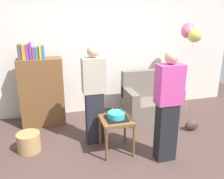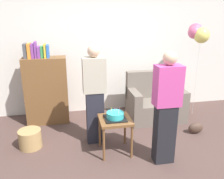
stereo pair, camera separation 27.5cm
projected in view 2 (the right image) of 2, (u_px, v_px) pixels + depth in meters
The scene contains 11 objects.
ground_plane at pixel (135, 159), 3.57m from camera, with size 8.00×8.00×0.00m, color #4C3833.
wall_back at pixel (110, 49), 5.06m from camera, with size 6.00×0.10×2.70m, color silver.
couch at pixel (155, 102), 4.85m from camera, with size 1.10×0.70×0.96m.
bookshelf at pixel (46, 89), 4.57m from camera, with size 0.80×0.36×1.60m.
side_table at pixel (115, 124), 3.61m from camera, with size 0.48×0.48×0.56m.
birthday_cake at pixel (115, 116), 3.56m from camera, with size 0.32×0.32×0.17m.
person_blowing_candles at pixel (95, 95), 3.81m from camera, with size 0.36×0.22×1.63m.
person_holding_cake at pixel (166, 108), 3.27m from camera, with size 0.36×0.22×1.63m.
wicker_basket at pixel (30, 139), 3.83m from camera, with size 0.36×0.36×0.30m, color #A88451.
handbag at pixel (196, 128), 4.29m from camera, with size 0.28×0.14×0.20m, color #473328.
balloon_bunch at pixel (198, 33), 4.59m from camera, with size 0.38×0.47×1.89m.
Camera 2 is at (-0.93, -2.94, 2.10)m, focal length 38.01 mm.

